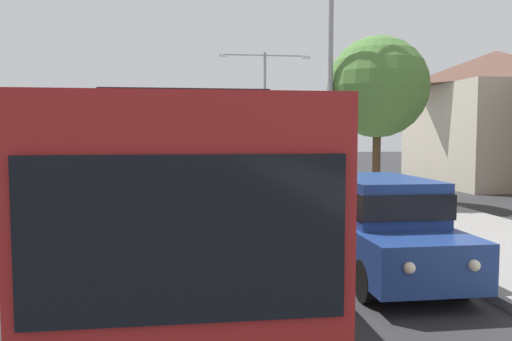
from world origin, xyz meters
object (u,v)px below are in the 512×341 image
Objects in this scene: box_truck_oncoming at (164,142)px; roadside_tree at (378,87)px; bus_second_in_line at (188,159)px; white_suv at (381,223)px; streetlamp_far at (265,98)px; bus_lead at (188,194)px; streetlamp_mid at (331,64)px; bus_tail_end at (188,142)px; bus_rear at (188,143)px; bus_middle at (188,150)px; bus_fourth_in_line at (188,145)px.

roadside_tree reaches higher than box_truck_oncoming.
white_suv is at bearing -73.22° from bus_second_in_line.
streetlamp_far is at bearing 86.25° from white_suv.
bus_second_in_line is 12.83m from white_suv.
bus_lead is 1.26× the size of box_truck_oncoming.
bus_tail_end is at bearing 95.74° from streetlamp_mid.
bus_lead and bus_second_in_line have the same top height.
box_truck_oncoming is 1.31× the size of roadside_tree.
bus_rear is at bearing 90.00° from bus_lead.
streetlamp_mid is (5.40, 9.86, 3.71)m from bus_lead.
bus_second_in_line and bus_tail_end have the same top height.
bus_second_in_line is (0.00, 12.65, 0.00)m from bus_lead.
bus_lead is at bearing -125.91° from roadside_tree.
streetlamp_mid is at bearing 61.30° from bus_lead.
bus_rear is at bearing -69.87° from box_truck_oncoming.
streetlamp_mid is at bearing -90.00° from streetlamp_far.
streetlamp_mid is at bearing -82.62° from bus_rear.
streetlamp_far is (1.70, 25.96, 4.25)m from white_suv.
box_truck_oncoming is (-3.30, 34.95, 0.03)m from bus_middle.
bus_rear is 26.02m from streetlamp_far.
bus_second_in_line is 1.04× the size of bus_rear.
streetlamp_far reaches higher than white_suv.
roadside_tree is at bearing -82.76° from streetlamp_far.
bus_middle is 2.46× the size of white_suv.
bus_lead and bus_fourth_in_line have the same top height.
white_suv is (3.70, -25.21, -0.66)m from bus_middle.
bus_rear is 1.26× the size of box_truck_oncoming.
bus_second_in_line is at bearing -90.00° from bus_middle.
streetlamp_mid is at bearing -71.07° from bus_middle.
bus_middle is at bearing -90.00° from bus_tail_end.
bus_middle is 1.09× the size of bus_rear.
streetlamp_mid reaches higher than bus_second_in_line.
bus_second_in_line and bus_middle have the same top height.
streetlamp_mid reaches higher than bus_tail_end.
bus_lead is 0.96× the size of bus_second_in_line.
bus_lead is 38.57m from bus_fourth_in_line.
white_suv is 0.73× the size of roadside_tree.
bus_second_in_line is 8.33m from roadside_tree.
roadside_tree is at bearing -75.27° from bus_fourth_in_line.
streetlamp_mid reaches higher than streetlamp_far.
box_truck_oncoming is at bearing 98.54° from bus_fourth_in_line.
roadside_tree is at bearing -17.74° from bus_second_in_line.
bus_fourth_in_line is 1.02× the size of bus_tail_end.
bus_tail_end is 53.85m from roadside_tree.
box_truck_oncoming is at bearing 110.13° from bus_rear.
bus_rear is at bearing 90.00° from bus_fourth_in_line.
streetlamp_far is at bearing -66.17° from bus_fourth_in_line.
bus_lead is at bearing -90.00° from bus_middle.
bus_fourth_in_line and bus_rear have the same top height.
roadside_tree is at bearing -77.94° from box_truck_oncoming.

